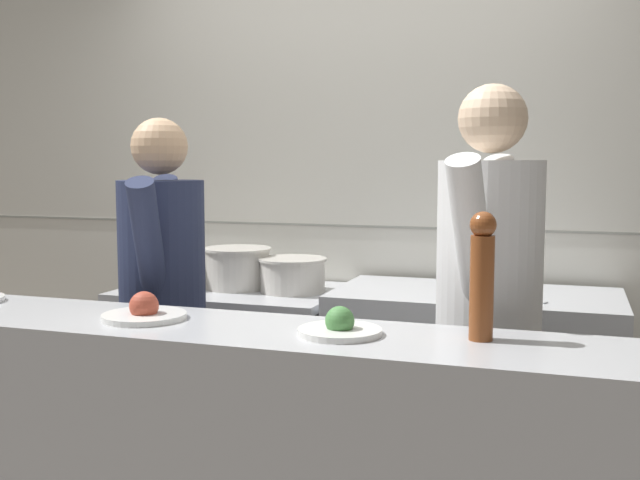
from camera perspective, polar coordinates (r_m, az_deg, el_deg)
wall_back_tiled at (r=3.79m, az=3.21°, el=3.36°), size 8.00×0.06×2.60m
oven_range at (r=3.74m, az=-6.51°, el=-10.20°), size 1.04×0.71×0.86m
prep_counter at (r=3.42m, az=11.65°, el=-11.48°), size 1.22×0.65×0.91m
stock_pot at (r=3.73m, az=-11.27°, el=-2.11°), size 0.33×0.33×0.17m
sauce_pot at (r=3.64m, az=-6.31°, el=-2.04°), size 0.33×0.33×0.20m
braising_pot at (r=3.52m, az=-2.10°, el=-2.58°), size 0.32×0.32×0.16m
chefs_knife at (r=3.22m, az=13.48°, el=-4.15°), size 0.33×0.18×0.02m
plated_dish_appetiser at (r=2.40m, az=-13.25°, el=-5.38°), size 0.26×0.26×0.09m
plated_dish_dessert at (r=2.13m, az=1.52°, el=-6.69°), size 0.24×0.24×0.08m
pepper_mill at (r=2.08m, az=12.24°, el=-2.51°), size 0.07×0.07×0.35m
chef_head_cook at (r=2.99m, az=-11.89°, el=-4.92°), size 0.42×0.71×1.64m
chef_sous at (r=2.60m, az=12.69°, el=-5.49°), size 0.40×0.76×1.72m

